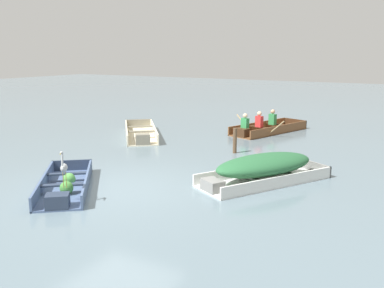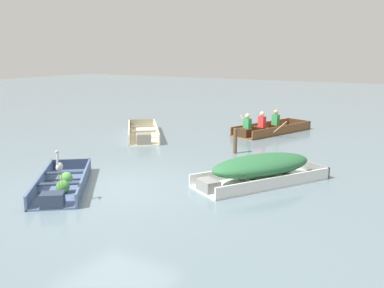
{
  "view_description": "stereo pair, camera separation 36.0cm",
  "coord_description": "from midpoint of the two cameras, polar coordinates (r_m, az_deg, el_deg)",
  "views": [
    {
      "loc": [
        6.43,
        -7.54,
        3.19
      ],
      "look_at": [
        -0.16,
        3.89,
        0.35
      ],
      "focal_mm": 40.0,
      "sensor_mm": 36.0,
      "label": 1
    },
    {
      "loc": [
        6.74,
        -7.35,
        3.19
      ],
      "look_at": [
        -0.16,
        3.89,
        0.35
      ],
      "focal_mm": 40.0,
      "sensor_mm": 36.0,
      "label": 2
    }
  ],
  "objects": [
    {
      "name": "dinghy_slate_blue_foreground",
      "position": [
        10.56,
        -15.98,
        -5.24
      ],
      "size": [
        2.78,
        3.05,
        0.34
      ],
      "color": "#475B7F",
      "rests_on": "ground"
    },
    {
      "name": "rowboat_wooden_brown_with_crew",
      "position": [
        17.45,
        10.69,
        2.06
      ],
      "size": [
        2.46,
        3.81,
        0.91
      ],
      "color": "brown",
      "rests_on": "ground"
    },
    {
      "name": "skiff_cream_mid_moored",
      "position": [
        16.48,
        -5.93,
        1.39
      ],
      "size": [
        3.14,
        3.48,
        0.39
      ],
      "color": "beige",
      "rests_on": "ground"
    },
    {
      "name": "ground_plane",
      "position": [
        10.44,
        -9.54,
        -5.82
      ],
      "size": [
        80.0,
        80.0,
        0.0
      ],
      "primitive_type": "plane",
      "color": "slate"
    },
    {
      "name": "mooring_post",
      "position": [
        13.77,
        6.53,
        0.42
      ],
      "size": [
        0.12,
        0.12,
        0.82
      ],
      "primitive_type": "cylinder",
      "color": "brown",
      "rests_on": "ground"
    },
    {
      "name": "skiff_white_near_moored",
      "position": [
        10.76,
        10.11,
        -3.13
      ],
      "size": [
        2.76,
        3.6,
        0.71
      ],
      "color": "white",
      "rests_on": "ground"
    },
    {
      "name": "heron_on_dinghy",
      "position": [
        9.52,
        -16.26,
        -2.83
      ],
      "size": [
        0.33,
        0.41,
        0.84
      ],
      "color": "olive",
      "rests_on": "dinghy_slate_blue_foreground"
    }
  ]
}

